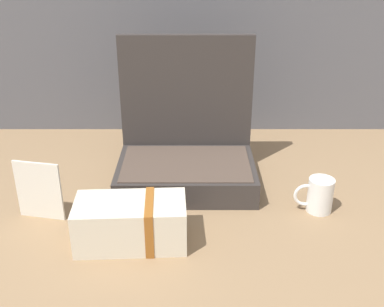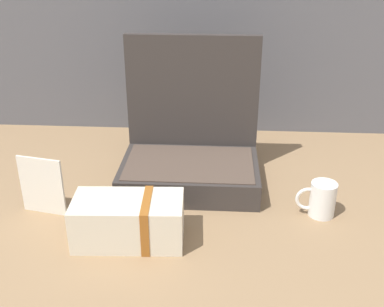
{
  "view_description": "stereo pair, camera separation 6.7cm",
  "coord_description": "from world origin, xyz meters",
  "px_view_note": "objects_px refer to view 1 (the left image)",
  "views": [
    {
      "loc": [
        -0.01,
        -1.12,
        0.69
      ],
      "look_at": [
        -0.01,
        -0.02,
        0.17
      ],
      "focal_mm": 44.29,
      "sensor_mm": 36.0,
      "label": 1
    },
    {
      "loc": [
        0.05,
        -1.12,
        0.69
      ],
      "look_at": [
        -0.01,
        -0.02,
        0.17
      ],
      "focal_mm": 44.29,
      "sensor_mm": 36.0,
      "label": 2
    }
  ],
  "objects_px": {
    "cream_toiletry_bag": "(133,222)",
    "info_card_left": "(40,190)",
    "coffee_mug": "(320,195)",
    "open_suitcase": "(187,151)"
  },
  "relations": [
    {
      "from": "cream_toiletry_bag",
      "to": "info_card_left",
      "type": "height_order",
      "value": "info_card_left"
    },
    {
      "from": "cream_toiletry_bag",
      "to": "coffee_mug",
      "type": "xyz_separation_m",
      "value": [
        0.48,
        0.14,
        -0.01
      ]
    },
    {
      "from": "open_suitcase",
      "to": "coffee_mug",
      "type": "height_order",
      "value": "open_suitcase"
    },
    {
      "from": "cream_toiletry_bag",
      "to": "coffee_mug",
      "type": "distance_m",
      "value": 0.51
    },
    {
      "from": "coffee_mug",
      "to": "cream_toiletry_bag",
      "type": "bearing_deg",
      "value": -163.51
    },
    {
      "from": "cream_toiletry_bag",
      "to": "coffee_mug",
      "type": "height_order",
      "value": "cream_toiletry_bag"
    },
    {
      "from": "info_card_left",
      "to": "cream_toiletry_bag",
      "type": "bearing_deg",
      "value": -11.84
    },
    {
      "from": "open_suitcase",
      "to": "info_card_left",
      "type": "distance_m",
      "value": 0.43
    },
    {
      "from": "coffee_mug",
      "to": "info_card_left",
      "type": "xyz_separation_m",
      "value": [
        -0.74,
        -0.03,
        0.03
      ]
    },
    {
      "from": "coffee_mug",
      "to": "open_suitcase",
      "type": "bearing_deg",
      "value": 153.69
    }
  ]
}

